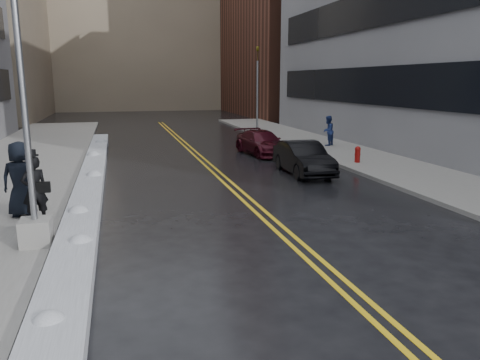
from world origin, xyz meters
TOP-DOWN VIEW (x-y plane):
  - ground at (0.00, 0.00)m, footprint 160.00×160.00m
  - sidewalk_west at (-5.75, 10.00)m, footprint 5.50×50.00m
  - sidewalk_east at (10.00, 10.00)m, footprint 4.00×50.00m
  - lane_line_left at (2.35, 10.00)m, footprint 0.12×50.00m
  - lane_line_right at (2.65, 10.00)m, footprint 0.12×50.00m
  - snow_ridge at (-2.45, 8.00)m, footprint 0.90×30.00m
  - building_far at (2.00, 60.00)m, footprint 36.00×16.00m
  - lamppost at (-3.30, 2.00)m, footprint 0.65×0.65m
  - fire_hydrant at (9.00, 10.00)m, footprint 0.26×0.26m
  - traffic_signal at (8.50, 24.00)m, footprint 0.16×0.20m
  - pedestrian_fedora at (-3.54, 3.77)m, footprint 0.76×0.64m
  - pedestrian_c at (-4.00, 4.58)m, footprint 1.08×0.78m
  - pedestrian_east at (10.13, 15.51)m, footprint 1.04×1.01m
  - car_black at (5.88, 8.80)m, footprint 1.53×4.08m
  - car_maroon at (5.80, 14.21)m, footprint 2.20×4.42m

SIDE VIEW (x-z plane):
  - ground at x=0.00m, z-range 0.00..0.00m
  - lane_line_left at x=2.35m, z-range 0.00..0.01m
  - lane_line_right at x=2.65m, z-range 0.00..0.01m
  - sidewalk_west at x=-5.75m, z-range 0.00..0.15m
  - sidewalk_east at x=10.00m, z-range 0.00..0.15m
  - snow_ridge at x=-2.45m, z-range 0.00..0.34m
  - fire_hydrant at x=9.00m, z-range 0.18..0.91m
  - car_maroon at x=5.80m, z-range 0.00..1.24m
  - car_black at x=5.88m, z-range 0.00..1.33m
  - pedestrian_east at x=10.13m, z-range 0.15..1.83m
  - pedestrian_fedora at x=-3.54m, z-range 0.15..1.90m
  - pedestrian_c at x=-4.00m, z-range 0.15..2.19m
  - lamppost at x=-3.30m, z-range -1.28..6.35m
  - traffic_signal at x=8.50m, z-range 0.40..6.40m
  - building_far at x=2.00m, z-range 0.00..22.00m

